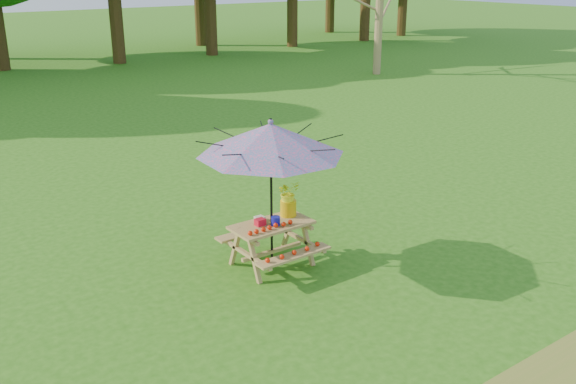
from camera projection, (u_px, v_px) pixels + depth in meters
ground at (450, 262)px, 9.73m from camera, size 120.00×120.00×0.00m
picnic_table at (272, 245)px, 9.53m from camera, size 1.20×1.32×0.67m
patio_umbrella at (271, 139)px, 8.99m from camera, size 2.69×2.69×2.25m
produce_bins at (267, 221)px, 9.38m from camera, size 0.32×0.40×0.13m
tomatoes_row at (270, 228)px, 9.19m from camera, size 0.77×0.13×0.07m
flower_bucket at (288, 197)px, 9.62m from camera, size 0.36×0.31×0.56m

